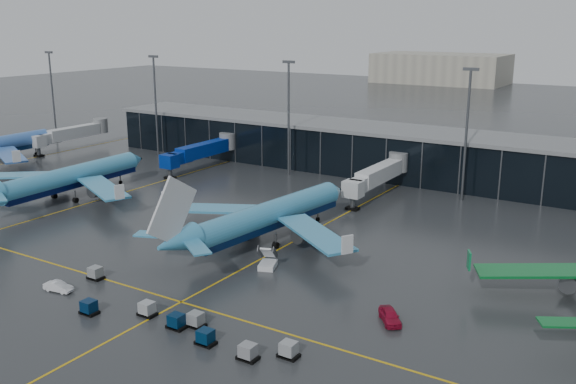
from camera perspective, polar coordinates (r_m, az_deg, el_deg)
The scene contains 11 objects.
ground at distance 98.76m, azimuth -8.08°, elevation -5.26°, with size 600.00×600.00×0.00m, color #282B2D.
terminal_pier at distance 148.19m, azimuth 7.47°, elevation 3.79°, with size 142.00×17.00×10.70m.
jet_bridges at distance 151.03m, azimuth -7.82°, elevation 3.66°, with size 94.00×27.50×7.20m.
flood_masts at distance 133.95m, azimuth 7.36°, elevation 6.25°, with size 203.00×0.50×25.50m.
taxi_lines at distance 101.21m, azimuth 0.17°, elevation -4.59°, with size 220.00×120.00×0.02m.
airliner_arkefly at distance 132.09m, azimuth -18.76°, elevation 2.32°, with size 38.55×43.91×13.49m, color #3D99CA, non-canonical shape.
airliner_klm_near at distance 100.57m, azimuth -1.64°, elevation -0.69°, with size 38.66×44.02×13.53m, color #3B92C1, non-canonical shape.
baggage_carts at distance 76.10m, azimuth -9.93°, elevation -11.13°, with size 35.52×9.31×1.70m.
mobile_airstair at distance 91.38m, azimuth -1.81°, elevation -6.30°, with size 3.18×3.77×3.45m.
service_van_red at distance 76.71m, azimuth 9.05°, elevation -10.82°, with size 1.90×4.73×1.61m, color maroon.
service_van_white at distance 88.97m, azimuth -19.74°, elevation -7.92°, with size 1.40×4.02×1.32m, color silver.
Camera 1 is at (60.57, -70.18, 34.05)m, focal length 40.00 mm.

